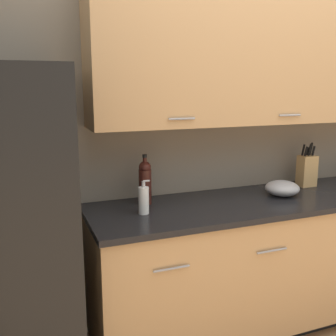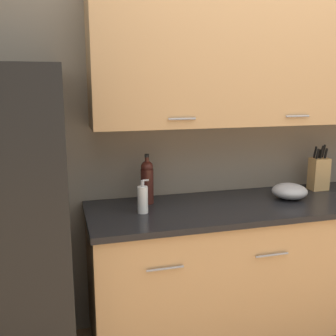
{
  "view_description": "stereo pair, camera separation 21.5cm",
  "coord_description": "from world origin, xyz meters",
  "px_view_note": "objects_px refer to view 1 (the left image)",
  "views": [
    {
      "loc": [
        -1.5,
        -1.29,
        1.62
      ],
      "look_at": [
        -0.7,
        0.77,
        1.15
      ],
      "focal_mm": 42.0,
      "sensor_mm": 36.0,
      "label": 1
    },
    {
      "loc": [
        -1.29,
        -1.36,
        1.62
      ],
      "look_at": [
        -0.7,
        0.77,
        1.15
      ],
      "focal_mm": 42.0,
      "sensor_mm": 36.0,
      "label": 2
    }
  ],
  "objects_px": {
    "wine_bottle": "(145,181)",
    "knife_block": "(307,170)",
    "mixing_bowl": "(282,188)",
    "soap_dispenser": "(144,200)"
  },
  "relations": [
    {
      "from": "mixing_bowl",
      "to": "knife_block",
      "type": "bearing_deg",
      "value": 24.44
    },
    {
      "from": "wine_bottle",
      "to": "mixing_bowl",
      "type": "distance_m",
      "value": 0.92
    },
    {
      "from": "wine_bottle",
      "to": "mixing_bowl",
      "type": "bearing_deg",
      "value": -9.49
    },
    {
      "from": "knife_block",
      "to": "soap_dispenser",
      "type": "xyz_separation_m",
      "value": [
        -1.29,
        -0.17,
        -0.04
      ]
    },
    {
      "from": "knife_block",
      "to": "wine_bottle",
      "type": "distance_m",
      "value": 1.22
    },
    {
      "from": "knife_block",
      "to": "mixing_bowl",
      "type": "relative_size",
      "value": 1.41
    },
    {
      "from": "knife_block",
      "to": "soap_dispenser",
      "type": "relative_size",
      "value": 1.62
    },
    {
      "from": "knife_block",
      "to": "soap_dispenser",
      "type": "distance_m",
      "value": 1.3
    },
    {
      "from": "wine_bottle",
      "to": "mixing_bowl",
      "type": "height_order",
      "value": "wine_bottle"
    },
    {
      "from": "wine_bottle",
      "to": "knife_block",
      "type": "bearing_deg",
      "value": -0.28
    }
  ]
}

